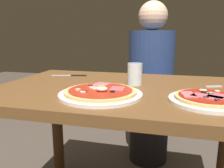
{
  "coord_description": "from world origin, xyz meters",
  "views": [
    {
      "loc": [
        0.19,
        -0.96,
        0.95
      ],
      "look_at": [
        -0.04,
        -0.08,
        0.75
      ],
      "focal_mm": 36.18,
      "sensor_mm": 36.0,
      "label": 1
    }
  ],
  "objects_px": {
    "pizza_foreground": "(101,93)",
    "fork": "(219,86)",
    "diner_person": "(150,89)",
    "pizza_across_left": "(208,99)",
    "water_glass_near": "(135,76)",
    "knife": "(72,75)",
    "dining_table": "(124,113)"
  },
  "relations": [
    {
      "from": "pizza_foreground",
      "to": "fork",
      "type": "relative_size",
      "value": 2.12
    },
    {
      "from": "diner_person",
      "to": "pizza_across_left",
      "type": "bearing_deg",
      "value": 107.6
    },
    {
      "from": "pizza_across_left",
      "to": "diner_person",
      "type": "height_order",
      "value": "diner_person"
    },
    {
      "from": "water_glass_near",
      "to": "knife",
      "type": "bearing_deg",
      "value": 160.3
    },
    {
      "from": "pizza_foreground",
      "to": "diner_person",
      "type": "xyz_separation_m",
      "value": [
        0.12,
        0.84,
        -0.18
      ]
    },
    {
      "from": "diner_person",
      "to": "fork",
      "type": "bearing_deg",
      "value": 122.16
    },
    {
      "from": "water_glass_near",
      "to": "diner_person",
      "type": "height_order",
      "value": "diner_person"
    },
    {
      "from": "dining_table",
      "to": "pizza_foreground",
      "type": "distance_m",
      "value": 0.22
    },
    {
      "from": "dining_table",
      "to": "pizza_foreground",
      "type": "xyz_separation_m",
      "value": [
        -0.06,
        -0.17,
        0.13
      ]
    },
    {
      "from": "water_glass_near",
      "to": "fork",
      "type": "height_order",
      "value": "water_glass_near"
    },
    {
      "from": "knife",
      "to": "diner_person",
      "type": "bearing_deg",
      "value": 49.46
    },
    {
      "from": "fork",
      "to": "knife",
      "type": "distance_m",
      "value": 0.76
    },
    {
      "from": "pizza_foreground",
      "to": "water_glass_near",
      "type": "height_order",
      "value": "water_glass_near"
    },
    {
      "from": "fork",
      "to": "diner_person",
      "type": "xyz_separation_m",
      "value": [
        -0.35,
        0.56,
        -0.17
      ]
    },
    {
      "from": "fork",
      "to": "knife",
      "type": "relative_size",
      "value": 0.78
    },
    {
      "from": "pizza_across_left",
      "to": "diner_person",
      "type": "xyz_separation_m",
      "value": [
        -0.26,
        0.83,
        -0.18
      ]
    },
    {
      "from": "pizza_foreground",
      "to": "water_glass_near",
      "type": "bearing_deg",
      "value": 67.04
    },
    {
      "from": "knife",
      "to": "water_glass_near",
      "type": "bearing_deg",
      "value": -19.7
    },
    {
      "from": "water_glass_near",
      "to": "fork",
      "type": "distance_m",
      "value": 0.38
    },
    {
      "from": "dining_table",
      "to": "fork",
      "type": "relative_size",
      "value": 7.63
    },
    {
      "from": "water_glass_near",
      "to": "fork",
      "type": "xyz_separation_m",
      "value": [
        0.38,
        0.05,
        -0.04
      ]
    },
    {
      "from": "knife",
      "to": "dining_table",
      "type": "bearing_deg",
      "value": -29.83
    },
    {
      "from": "water_glass_near",
      "to": "knife",
      "type": "height_order",
      "value": "water_glass_near"
    },
    {
      "from": "dining_table",
      "to": "knife",
      "type": "relative_size",
      "value": 5.94
    },
    {
      "from": "diner_person",
      "to": "water_glass_near",
      "type": "bearing_deg",
      "value": 87.58
    },
    {
      "from": "dining_table",
      "to": "pizza_across_left",
      "type": "height_order",
      "value": "pizza_across_left"
    },
    {
      "from": "pizza_foreground",
      "to": "knife",
      "type": "height_order",
      "value": "pizza_foreground"
    },
    {
      "from": "pizza_across_left",
      "to": "water_glass_near",
      "type": "xyz_separation_m",
      "value": [
        -0.29,
        0.22,
        0.03
      ]
    },
    {
      "from": "knife",
      "to": "pizza_foreground",
      "type": "bearing_deg",
      "value": -51.96
    },
    {
      "from": "dining_table",
      "to": "diner_person",
      "type": "distance_m",
      "value": 0.68
    },
    {
      "from": "pizza_foreground",
      "to": "pizza_across_left",
      "type": "bearing_deg",
      "value": 1.64
    },
    {
      "from": "diner_person",
      "to": "pizza_foreground",
      "type": "bearing_deg",
      "value": 81.72
    }
  ]
}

